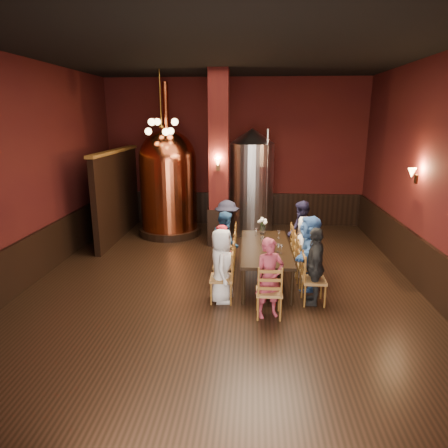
# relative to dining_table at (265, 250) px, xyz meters

# --- Properties ---
(room) EXTENTS (10.00, 10.02, 4.50)m
(room) POSITION_rel_dining_table_xyz_m (-0.87, -0.34, 1.56)
(room) COLOR black
(room) RESTS_ON ground
(wainscot_right) EXTENTS (0.08, 9.90, 1.00)m
(wainscot_right) POSITION_rel_dining_table_xyz_m (3.09, -0.34, -0.19)
(wainscot_right) COLOR black
(wainscot_right) RESTS_ON ground
(wainscot_back) EXTENTS (7.90, 0.08, 1.00)m
(wainscot_back) POSITION_rel_dining_table_xyz_m (-0.87, 4.62, -0.19)
(wainscot_back) COLOR black
(wainscot_back) RESTS_ON ground
(wainscot_left) EXTENTS (0.08, 9.90, 1.00)m
(wainscot_left) POSITION_rel_dining_table_xyz_m (-4.83, -0.34, -0.19)
(wainscot_left) COLOR black
(wainscot_left) RESTS_ON ground
(column) EXTENTS (0.58, 0.58, 4.50)m
(column) POSITION_rel_dining_table_xyz_m (-1.17, 2.46, 1.56)
(column) COLOR #41120E
(column) RESTS_ON ground
(partition) EXTENTS (0.22, 3.50, 2.40)m
(partition) POSITION_rel_dining_table_xyz_m (-4.07, 2.86, 0.51)
(partition) COLOR black
(partition) RESTS_ON ground
(pendant_cluster) EXTENTS (0.90, 0.90, 1.70)m
(pendant_cluster) POSITION_rel_dining_table_xyz_m (-2.67, 2.56, 2.41)
(pendant_cluster) COLOR #A57226
(pendant_cluster) RESTS_ON room
(sconce_wall) EXTENTS (0.20, 0.20, 0.36)m
(sconce_wall) POSITION_rel_dining_table_xyz_m (3.03, 0.46, 1.51)
(sconce_wall) COLOR black
(sconce_wall) RESTS_ON room
(sconce_column) EXTENTS (0.20, 0.20, 0.36)m
(sconce_column) POSITION_rel_dining_table_xyz_m (-1.17, 2.16, 1.51)
(sconce_column) COLOR black
(sconce_column) RESTS_ON column
(dining_table) EXTENTS (1.04, 2.42, 0.75)m
(dining_table) POSITION_rel_dining_table_xyz_m (0.00, 0.00, 0.00)
(dining_table) COLOR black
(dining_table) RESTS_ON ground
(chair_0) EXTENTS (0.47, 0.47, 0.92)m
(chair_0) POSITION_rel_dining_table_xyz_m (-0.83, -1.01, -0.23)
(chair_0) COLOR brown
(chair_0) RESTS_ON ground
(person_0) EXTENTS (0.47, 0.70, 1.40)m
(person_0) POSITION_rel_dining_table_xyz_m (-0.83, -1.01, 0.01)
(person_0) COLOR silver
(person_0) RESTS_ON ground
(chair_1) EXTENTS (0.47, 0.47, 0.92)m
(chair_1) POSITION_rel_dining_table_xyz_m (-0.84, -0.34, -0.23)
(chair_1) COLOR brown
(chair_1) RESTS_ON ground
(person_1) EXTENTS (0.35, 0.50, 1.30)m
(person_1) POSITION_rel_dining_table_xyz_m (-0.84, -0.34, -0.04)
(person_1) COLOR #AC1D25
(person_1) RESTS_ON ground
(chair_2) EXTENTS (0.47, 0.47, 0.92)m
(chair_2) POSITION_rel_dining_table_xyz_m (-0.86, 0.32, -0.23)
(chair_2) COLOR brown
(chair_2) RESTS_ON ground
(person_2) EXTENTS (0.52, 0.75, 1.41)m
(person_2) POSITION_rel_dining_table_xyz_m (-0.86, 0.32, 0.02)
(person_2) COLOR navy
(person_2) RESTS_ON ground
(chair_3) EXTENTS (0.47, 0.47, 0.92)m
(chair_3) POSITION_rel_dining_table_xyz_m (-0.87, 0.99, -0.23)
(chair_3) COLOR brown
(chair_3) RESTS_ON ground
(person_3) EXTENTS (0.60, 1.00, 1.51)m
(person_3) POSITION_rel_dining_table_xyz_m (-0.87, 0.99, 0.07)
(person_3) COLOR black
(person_3) RESTS_ON ground
(chair_4) EXTENTS (0.47, 0.47, 0.92)m
(chair_4) POSITION_rel_dining_table_xyz_m (0.87, -0.99, -0.23)
(chair_4) COLOR brown
(chair_4) RESTS_ON ground
(person_4) EXTENTS (0.47, 0.89, 1.46)m
(person_4) POSITION_rel_dining_table_xyz_m (0.87, -0.99, 0.04)
(person_4) COLOR black
(person_4) RESTS_ON ground
(chair_5) EXTENTS (0.47, 0.47, 0.92)m
(chair_5) POSITION_rel_dining_table_xyz_m (0.86, -0.32, -0.23)
(chair_5) COLOR brown
(chair_5) RESTS_ON ground
(person_5) EXTENTS (0.71, 1.46, 1.51)m
(person_5) POSITION_rel_dining_table_xyz_m (0.86, -0.32, 0.07)
(person_5) COLOR #345C9C
(person_5) RESTS_ON ground
(chair_6) EXTENTS (0.47, 0.47, 0.92)m
(chair_6) POSITION_rel_dining_table_xyz_m (0.84, 0.34, -0.23)
(chair_6) COLOR brown
(chair_6) RESTS_ON ground
(person_6) EXTENTS (0.62, 0.75, 1.32)m
(person_6) POSITION_rel_dining_table_xyz_m (0.84, 0.34, -0.03)
(person_6) COLOR white
(person_6) RESTS_ON ground
(chair_7) EXTENTS (0.47, 0.47, 0.92)m
(chair_7) POSITION_rel_dining_table_xyz_m (0.83, 1.01, -0.23)
(chair_7) COLOR brown
(chair_7) RESTS_ON ground
(person_7) EXTENTS (0.41, 0.76, 1.51)m
(person_7) POSITION_rel_dining_table_xyz_m (0.83, 1.01, 0.07)
(person_7) COLOR #1D1A35
(person_7) RESTS_ON ground
(chair_8) EXTENTS (0.47, 0.47, 0.92)m
(chair_8) POSITION_rel_dining_table_xyz_m (0.03, -1.55, -0.23)
(chair_8) COLOR brown
(chair_8) RESTS_ON ground
(person_8) EXTENTS (0.60, 0.51, 1.41)m
(person_8) POSITION_rel_dining_table_xyz_m (0.03, -1.55, 0.02)
(person_8) COLOR #913040
(person_8) RESTS_ON ground
(copper_kettle) EXTENTS (1.80, 1.80, 4.25)m
(copper_kettle) POSITION_rel_dining_table_xyz_m (-2.70, 3.31, 0.86)
(copper_kettle) COLOR black
(copper_kettle) RESTS_ON ground
(steel_vessel) EXTENTS (1.33, 1.33, 3.04)m
(steel_vessel) POSITION_rel_dining_table_xyz_m (-0.32, 3.63, 0.83)
(steel_vessel) COLOR #B2B2B7
(steel_vessel) RESTS_ON ground
(rose_vase) EXTENTS (0.23, 0.23, 0.39)m
(rose_vase) POSITION_rel_dining_table_xyz_m (-0.04, 0.94, 0.31)
(rose_vase) COLOR white
(rose_vase) RESTS_ON dining_table
(wine_glass_0) EXTENTS (0.07, 0.07, 0.17)m
(wine_glass_0) POSITION_rel_dining_table_xyz_m (0.29, -0.40, 0.15)
(wine_glass_0) COLOR white
(wine_glass_0) RESTS_ON dining_table
(wine_glass_1) EXTENTS (0.07, 0.07, 0.17)m
(wine_glass_1) POSITION_rel_dining_table_xyz_m (-0.19, 0.78, 0.15)
(wine_glass_1) COLOR white
(wine_glass_1) RESTS_ON dining_table
(wine_glass_2) EXTENTS (0.07, 0.07, 0.17)m
(wine_glass_2) POSITION_rel_dining_table_xyz_m (0.11, -0.49, 0.15)
(wine_glass_2) COLOR white
(wine_glass_2) RESTS_ON dining_table
(wine_glass_3) EXTENTS (0.07, 0.07, 0.17)m
(wine_glass_3) POSITION_rel_dining_table_xyz_m (0.13, -0.22, 0.15)
(wine_glass_3) COLOR white
(wine_glass_3) RESTS_ON dining_table
(wine_glass_4) EXTENTS (0.07, 0.07, 0.17)m
(wine_glass_4) POSITION_rel_dining_table_xyz_m (-0.04, 0.15, 0.15)
(wine_glass_4) COLOR white
(wine_glass_4) RESTS_ON dining_table
(wine_glass_5) EXTENTS (0.07, 0.07, 0.17)m
(wine_glass_5) POSITION_rel_dining_table_xyz_m (0.23, -0.33, 0.15)
(wine_glass_5) COLOR white
(wine_glass_5) RESTS_ON dining_table
(wine_glass_6) EXTENTS (0.07, 0.07, 0.17)m
(wine_glass_6) POSITION_rel_dining_table_xyz_m (0.15, -0.25, 0.15)
(wine_glass_6) COLOR white
(wine_glass_6) RESTS_ON dining_table
(wine_glass_7) EXTENTS (0.07, 0.07, 0.17)m
(wine_glass_7) POSITION_rel_dining_table_xyz_m (0.31, 0.63, 0.15)
(wine_glass_7) COLOR white
(wine_glass_7) RESTS_ON dining_table
(wine_glass_8) EXTENTS (0.07, 0.07, 0.17)m
(wine_glass_8) POSITION_rel_dining_table_xyz_m (-0.08, 0.07, 0.15)
(wine_glass_8) COLOR white
(wine_glass_8) RESTS_ON dining_table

